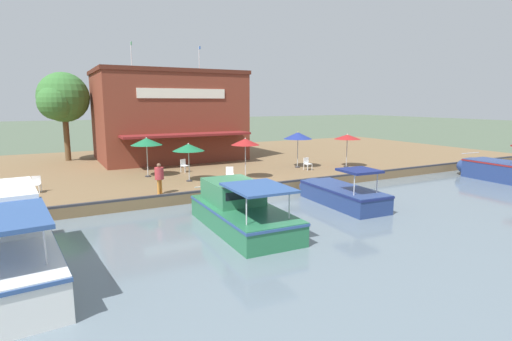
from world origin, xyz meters
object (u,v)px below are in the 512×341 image
object	(u,v)px
patio_umbrella_by_entrance	(298,136)
patio_umbrella_mid_patio_right	(188,147)
waterfront_restaurant	(169,116)
patio_umbrella_back_row	(146,142)
person_near_entrance	(159,175)
cafe_chair_facing_river	(307,163)
motorboat_distant_upstream	(236,208)
cafe_chair_under_first_umbrella	(184,165)
cafe_chair_back_row_seat	(36,184)
motorboat_outer_channel	(502,170)
patio_umbrella_near_quay_edge	(347,137)
patio_umbrella_mid_patio_left	(245,142)
motorboat_nearest_quay	(336,193)
cafe_chair_far_corner_seat	(230,173)
tree_behind_restaurant	(62,99)

from	to	relation	value
patio_umbrella_by_entrance	patio_umbrella_mid_patio_right	xyz separation A→B (m)	(1.16, -8.49, -0.27)
waterfront_restaurant	patio_umbrella_back_row	bearing A→B (deg)	-25.94
waterfront_restaurant	person_near_entrance	distance (m)	13.48
cafe_chair_facing_river	person_near_entrance	xyz separation A→B (m)	(2.46, -10.92, 0.51)
motorboat_distant_upstream	cafe_chair_under_first_umbrella	bearing A→B (deg)	173.28
cafe_chair_back_row_seat	motorboat_outer_channel	bearing A→B (deg)	73.66
patio_umbrella_near_quay_edge	patio_umbrella_back_row	world-z (taller)	patio_umbrella_back_row
patio_umbrella_by_entrance	patio_umbrella_mid_patio_left	bearing A→B (deg)	-68.71
patio_umbrella_by_entrance	waterfront_restaurant	bearing A→B (deg)	-143.02
patio_umbrella_by_entrance	cafe_chair_back_row_seat	distance (m)	16.56
cafe_chair_facing_river	cafe_chair_back_row_seat	distance (m)	16.48
patio_umbrella_mid_patio_left	motorboat_nearest_quay	xyz separation A→B (m)	(5.63, 2.44, -2.25)
patio_umbrella_by_entrance	cafe_chair_far_corner_seat	bearing A→B (deg)	-70.35
patio_umbrella_near_quay_edge	motorboat_distant_upstream	size ratio (longest dim) A/B	0.33
patio_umbrella_by_entrance	cafe_chair_facing_river	bearing A→B (deg)	-0.10
person_near_entrance	tree_behind_restaurant	size ratio (longest dim) A/B	0.23
patio_umbrella_near_quay_edge	motorboat_distant_upstream	distance (m)	14.27
patio_umbrella_near_quay_edge	cafe_chair_facing_river	xyz separation A→B (m)	(-0.30, -3.24, -1.69)
motorboat_nearest_quay	tree_behind_restaurant	distance (m)	22.85
patio_umbrella_by_entrance	cafe_chair_under_first_umbrella	distance (m)	8.20
motorboat_distant_upstream	cafe_chair_far_corner_seat	bearing A→B (deg)	157.48
cafe_chair_back_row_seat	tree_behind_restaurant	world-z (taller)	tree_behind_restaurant
patio_umbrella_mid_patio_right	patio_umbrella_mid_patio_left	bearing A→B (deg)	75.21
patio_umbrella_near_quay_edge	cafe_chair_back_row_seat	distance (m)	19.81
patio_umbrella_mid_patio_left	cafe_chair_under_first_umbrella	xyz separation A→B (m)	(-4.06, -2.53, -1.78)
motorboat_outer_channel	motorboat_distant_upstream	world-z (taller)	motorboat_outer_channel
cafe_chair_back_row_seat	motorboat_distant_upstream	size ratio (longest dim) A/B	0.12
person_near_entrance	tree_behind_restaurant	world-z (taller)	tree_behind_restaurant
patio_umbrella_mid_patio_left	person_near_entrance	size ratio (longest dim) A/B	1.58
person_near_entrance	motorboat_outer_channel	xyz separation A→B (m)	(4.59, 21.67, -0.81)
cafe_chair_under_first_umbrella	tree_behind_restaurant	xyz separation A→B (m)	(-9.37, -6.65, 4.40)
cafe_chair_back_row_seat	person_near_entrance	xyz separation A→B (m)	(3.39, 5.54, 0.51)
patio_umbrella_near_quay_edge	motorboat_nearest_quay	distance (m)	8.87
cafe_chair_far_corner_seat	person_near_entrance	bearing A→B (deg)	-73.10
cafe_chair_facing_river	cafe_chair_far_corner_seat	distance (m)	6.46
patio_umbrella_by_entrance	cafe_chair_facing_river	distance (m)	2.17
cafe_chair_facing_river	person_near_entrance	distance (m)	11.20
patio_umbrella_back_row	motorboat_nearest_quay	world-z (taller)	patio_umbrella_back_row
patio_umbrella_back_row	cafe_chair_back_row_seat	xyz separation A→B (m)	(1.74, -6.16, -1.73)
patio_umbrella_back_row	person_near_entrance	world-z (taller)	patio_umbrella_back_row
patio_umbrella_near_quay_edge	patio_umbrella_back_row	xyz separation A→B (m)	(-2.97, -13.54, 0.04)
motorboat_outer_channel	motorboat_nearest_quay	xyz separation A→B (m)	(-0.58, -13.52, -0.17)
patio_umbrella_by_entrance	cafe_chair_facing_river	size ratio (longest dim) A/B	3.02
cafe_chair_back_row_seat	motorboat_outer_channel	distance (m)	28.36
cafe_chair_far_corner_seat	patio_umbrella_by_entrance	bearing A→B (deg)	109.65
patio_umbrella_mid_patio_left	motorboat_nearest_quay	distance (m)	6.54
patio_umbrella_mid_patio_left	cafe_chair_far_corner_seat	size ratio (longest dim) A/B	2.95
patio_umbrella_by_entrance	cafe_chair_far_corner_seat	distance (m)	7.00
cafe_chair_under_first_umbrella	motorboat_nearest_quay	xyz separation A→B (m)	(9.70, 4.97, -0.48)
patio_umbrella_near_quay_edge	motorboat_nearest_quay	size ratio (longest dim) A/B	0.39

